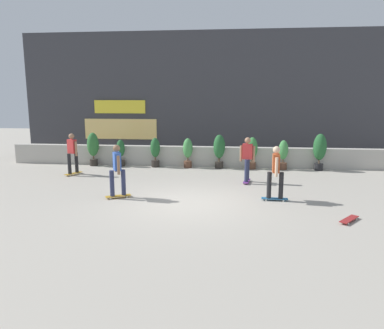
{
  "coord_description": "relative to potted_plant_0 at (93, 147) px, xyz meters",
  "views": [
    {
      "loc": [
        1.34,
        -10.79,
        3.19
      ],
      "look_at": [
        0.0,
        1.5,
        0.9
      ],
      "focal_mm": 34.82,
      "sensor_mm": 36.0,
      "label": 1
    }
  ],
  "objects": [
    {
      "name": "planter_wall",
      "position": [
        5.02,
        0.45,
        -0.44
      ],
      "size": [
        18.0,
        0.4,
        0.9
      ],
      "primitive_type": "cube",
      "color": "#B2ADA3",
      "rests_on": "ground"
    },
    {
      "name": "potted_plant_5",
      "position": [
        7.23,
        0.0,
        -0.09
      ],
      "size": [
        0.47,
        0.47,
        1.41
      ],
      "color": "brown",
      "rests_on": "ground"
    },
    {
      "name": "potted_plant_2",
      "position": [
        2.9,
        0.0,
        -0.15
      ],
      "size": [
        0.43,
        0.43,
        1.33
      ],
      "color": "#2D2823",
      "rests_on": "ground"
    },
    {
      "name": "skater_by_wall_left",
      "position": [
        6.92,
        -2.7,
        0.05
      ],
      "size": [
        0.55,
        0.82,
        1.7
      ],
      "color": "#72338C",
      "rests_on": "ground"
    },
    {
      "name": "potted_plant_6",
      "position": [
        8.57,
        0.0,
        -0.18
      ],
      "size": [
        0.41,
        0.41,
        1.29
      ],
      "color": "brown",
      "rests_on": "ground"
    },
    {
      "name": "skater_by_wall_right",
      "position": [
        2.8,
        -5.25,
        0.05
      ],
      "size": [
        0.8,
        0.55,
        1.7
      ],
      "color": "#BF8C26",
      "rests_on": "ground"
    },
    {
      "name": "potted_plant_7",
      "position": [
        10.11,
        0.0,
        0.04
      ],
      "size": [
        0.56,
        0.56,
        1.59
      ],
      "color": "black",
      "rests_on": "ground"
    },
    {
      "name": "skater_far_right",
      "position": [
        7.69,
        -5.03,
        0.05
      ],
      "size": [
        0.81,
        0.56,
        1.7
      ],
      "color": "#266699",
      "rests_on": "ground"
    },
    {
      "name": "potted_plant_4",
      "position": [
        5.79,
        0.0,
        -0.02
      ],
      "size": [
        0.51,
        0.51,
        1.5
      ],
      "color": "#2D2823",
      "rests_on": "ground"
    },
    {
      "name": "ground_plane",
      "position": [
        5.02,
        -5.55,
        -0.89
      ],
      "size": [
        48.0,
        48.0,
        0.0
      ],
      "primitive_type": "plane",
      "color": "#A8A093"
    },
    {
      "name": "skater_foreground",
      "position": [
        -0.08,
        -2.06,
        0.05
      ],
      "size": [
        0.53,
        0.81,
        1.7
      ],
      "color": "#BF8C26",
      "rests_on": "ground"
    },
    {
      "name": "building_backdrop",
      "position": [
        5.01,
        4.45,
        2.36
      ],
      "size": [
        20.0,
        2.08,
        6.5
      ],
      "color": "#38383D",
      "rests_on": "ground"
    },
    {
      "name": "skateboard_near_camera",
      "position": [
        9.39,
        -6.8,
        -0.83
      ],
      "size": [
        0.65,
        0.75,
        0.08
      ],
      "color": "maroon",
      "rests_on": "ground"
    },
    {
      "name": "potted_plant_3",
      "position": [
        4.39,
        0.0,
        -0.15
      ],
      "size": [
        0.43,
        0.43,
        1.33
      ],
      "color": "brown",
      "rests_on": "ground"
    },
    {
      "name": "potted_plant_0",
      "position": [
        0.0,
        0.0,
        0.0
      ],
      "size": [
        0.53,
        0.53,
        1.53
      ],
      "color": "#2D2823",
      "rests_on": "ground"
    },
    {
      "name": "potted_plant_1",
      "position": [
        1.3,
        0.0,
        -0.24
      ],
      "size": [
        0.38,
        0.38,
        1.22
      ],
      "color": "#2D2823",
      "rests_on": "ground"
    }
  ]
}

